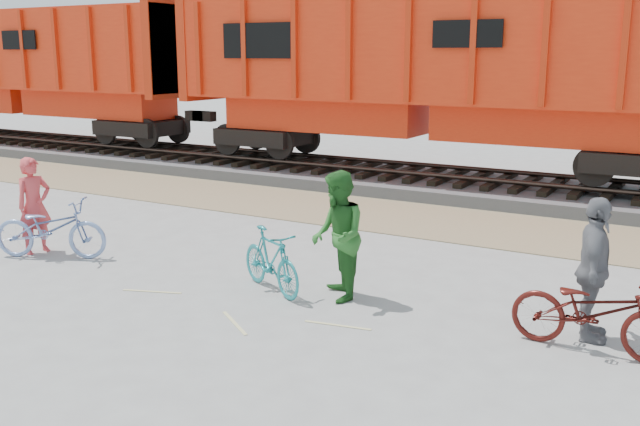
# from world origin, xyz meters

# --- Properties ---
(ground) EXTENTS (120.00, 120.00, 0.00)m
(ground) POSITION_xyz_m (0.00, 0.00, 0.00)
(ground) COLOR #9E9E99
(ground) RESTS_ON ground
(gravel_strip) EXTENTS (120.00, 3.00, 0.02)m
(gravel_strip) POSITION_xyz_m (0.00, 5.50, 0.01)
(gravel_strip) COLOR tan
(gravel_strip) RESTS_ON ground
(ballast_bed) EXTENTS (120.00, 4.00, 0.30)m
(ballast_bed) POSITION_xyz_m (0.00, 9.00, 0.15)
(ballast_bed) COLOR slate
(ballast_bed) RESTS_ON ground
(track) EXTENTS (120.00, 2.60, 0.24)m
(track) POSITION_xyz_m (0.00, 9.00, 0.47)
(track) COLOR black
(track) RESTS_ON ballast_bed
(hopper_car_left) EXTENTS (14.00, 3.13, 4.65)m
(hopper_car_left) POSITION_xyz_m (-15.57, 9.00, 3.01)
(hopper_car_left) COLOR black
(hopper_car_left) RESTS_ON track
(hopper_car_center) EXTENTS (14.00, 3.13, 4.65)m
(hopper_car_center) POSITION_xyz_m (-0.57, 9.00, 3.01)
(hopper_car_center) COLOR black
(hopper_car_center) RESTS_ON track
(bicycle_blue) EXTENTS (2.05, 1.43, 1.02)m
(bicycle_blue) POSITION_xyz_m (-3.74, -0.30, 0.51)
(bicycle_blue) COLOR #7F9ACF
(bicycle_blue) RESTS_ON ground
(bicycle_teal) EXTENTS (1.59, 1.10, 0.94)m
(bicycle_teal) POSITION_xyz_m (0.50, 0.11, 0.47)
(bicycle_teal) COLOR teal
(bicycle_teal) RESTS_ON ground
(bicycle_maroon) EXTENTS (1.93, 0.74, 1.00)m
(bicycle_maroon) POSITION_xyz_m (4.96, 0.16, 0.50)
(bicycle_maroon) COLOR #45110D
(bicycle_maroon) RESTS_ON ground
(person_solo) EXTENTS (0.51, 0.68, 1.68)m
(person_solo) POSITION_xyz_m (-4.24, -0.20, 0.84)
(person_solo) COLOR #D64043
(person_solo) RESTS_ON ground
(person_man) EXTENTS (1.10, 1.13, 1.84)m
(person_man) POSITION_xyz_m (1.50, 0.31, 0.92)
(person_man) COLOR #266524
(person_man) RESTS_ON ground
(person_woman) EXTENTS (0.60, 1.10, 1.77)m
(person_woman) POSITION_xyz_m (4.86, 0.56, 0.89)
(person_woman) COLOR slate
(person_woman) RESTS_ON ground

